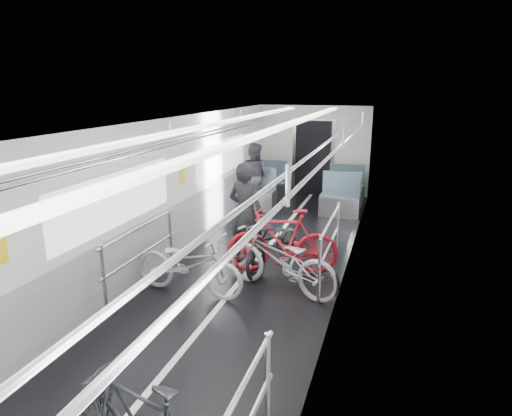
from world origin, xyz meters
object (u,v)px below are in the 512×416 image
Objects in this scene: bike_right_far at (282,241)px; person_seated at (254,176)px; person_standing at (246,214)px; bike_right_mid at (280,260)px; bike_aisle at (274,244)px; bike_left_far at (189,264)px.

bike_right_far is 1.11× the size of person_seated.
person_standing reaches higher than bike_right_far.
person_seated is at bearing -140.46° from bike_right_mid.
person_standing reaches higher than bike_right_mid.
bike_aisle is at bearing -136.13° from bike_right_far.
person_seated is (-0.53, 4.78, 0.35)m from bike_left_far.
bike_left_far reaches higher than bike_aisle.
bike_left_far is 1.46m from person_standing.
bike_right_mid is 1.26m from person_standing.
bike_right_far is at bearing 124.06° from person_seated.
bike_right_mid is at bearing 122.18° from person_seated.
bike_aisle is at bearing -177.43° from person_standing.
bike_left_far is 1.54m from bike_aisle.
bike_left_far is 0.98× the size of person_standing.
person_seated is (-1.76, 4.34, 0.31)m from bike_right_mid.
bike_aisle is at bearing -31.92° from bike_left_far.
bike_right_far is at bearing -19.83° from bike_aisle.
bike_right_far is at bearing -151.46° from bike_right_mid.
person_standing is at bearing -120.26° from bike_right_far.
bike_left_far is 1.31m from bike_right_mid.
bike_right_far is 1.02× the size of person_standing.
bike_right_far is 4.02m from person_seated.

